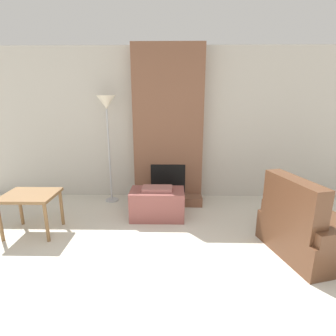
{
  "coord_description": "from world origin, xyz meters",
  "views": [
    {
      "loc": [
        0.08,
        -1.31,
        1.79
      ],
      "look_at": [
        0.0,
        2.99,
        0.61
      ],
      "focal_mm": 28.0,
      "sensor_mm": 36.0,
      "label": 1
    }
  ],
  "objects_px": {
    "floor_lamp_left": "(107,111)",
    "ottoman": "(157,204)",
    "armchair": "(309,231)",
    "side_table": "(30,200)"
  },
  "relations": [
    {
      "from": "ottoman",
      "to": "armchair",
      "type": "height_order",
      "value": "armchair"
    },
    {
      "from": "ottoman",
      "to": "armchair",
      "type": "xyz_separation_m",
      "value": [
        1.82,
        -0.89,
        0.04
      ]
    },
    {
      "from": "side_table",
      "to": "floor_lamp_left",
      "type": "bearing_deg",
      "value": 55.24
    },
    {
      "from": "floor_lamp_left",
      "to": "armchair",
      "type": "bearing_deg",
      "value": -30.38
    },
    {
      "from": "ottoman",
      "to": "armchair",
      "type": "relative_size",
      "value": 0.68
    },
    {
      "from": "floor_lamp_left",
      "to": "ottoman",
      "type": "bearing_deg",
      "value": -38.44
    },
    {
      "from": "armchair",
      "to": "side_table",
      "type": "xyz_separation_m",
      "value": [
        -3.47,
        0.42,
        0.2
      ]
    },
    {
      "from": "armchair",
      "to": "floor_lamp_left",
      "type": "height_order",
      "value": "floor_lamp_left"
    },
    {
      "from": "side_table",
      "to": "floor_lamp_left",
      "type": "distance_m",
      "value": 1.78
    },
    {
      "from": "armchair",
      "to": "side_table",
      "type": "bearing_deg",
      "value": 68.16
    }
  ]
}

